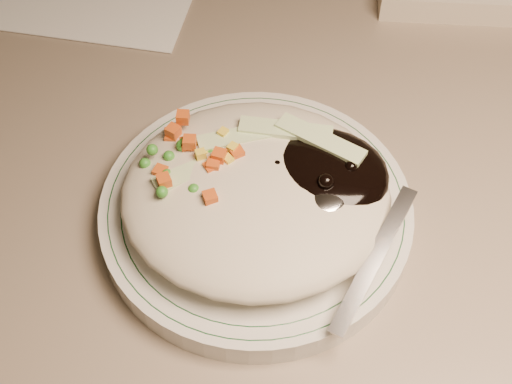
{
  "coord_description": "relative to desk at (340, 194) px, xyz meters",
  "views": [
    {
      "loc": [
        -0.08,
        0.9,
        1.19
      ],
      "look_at": [
        -0.09,
        1.2,
        0.78
      ],
      "focal_mm": 50.0,
      "sensor_mm": 36.0,
      "label": 1
    }
  ],
  "objects": [
    {
      "name": "plate",
      "position": [
        -0.09,
        -0.18,
        0.21
      ],
      "size": [
        0.23,
        0.23,
        0.02
      ],
      "primitive_type": "cylinder",
      "color": "silver",
      "rests_on": "desk"
    },
    {
      "name": "desk",
      "position": [
        0.0,
        0.0,
        0.0
      ],
      "size": [
        1.4,
        0.7,
        0.74
      ],
      "color": "#7E6E5B",
      "rests_on": "ground"
    },
    {
      "name": "meal",
      "position": [
        -0.08,
        -0.18,
        0.24
      ],
      "size": [
        0.21,
        0.19,
        0.05
      ],
      "color": "beige",
      "rests_on": "plate"
    },
    {
      "name": "plate_rim",
      "position": [
        -0.09,
        -0.18,
        0.22
      ],
      "size": [
        0.22,
        0.22,
        0.0
      ],
      "color": "#144723",
      "rests_on": "plate"
    }
  ]
}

